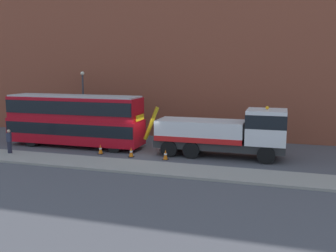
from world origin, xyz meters
name	(u,v)px	position (x,y,z in m)	size (l,w,h in m)	color
ground_plane	(148,152)	(0.00, 0.00, 0.00)	(120.00, 120.00, 0.00)	#4C4C51
near_kerb	(125,166)	(0.00, -4.20, 0.07)	(60.00, 2.80, 0.15)	gray
building_facade	(175,46)	(0.00, 7.10, 8.07)	(60.00, 1.50, 16.00)	brown
recovery_tow_truck	(226,132)	(5.68, 0.31, 1.76)	(10.14, 2.67, 3.67)	#2D2D2D
double_decker_bus	(75,119)	(-6.20, 0.31, 2.23)	(11.06, 2.59, 4.06)	#B70C19
pedestrian_onlooker	(9,142)	(-9.14, -3.66, 0.99)	(0.40, 0.47, 1.71)	#232333
traffic_cone_near_bus	(101,149)	(-3.09, -1.44, 0.34)	(0.36, 0.36, 0.72)	orange
traffic_cone_midway	(131,152)	(-0.60, -1.67, 0.34)	(0.36, 0.36, 0.72)	orange
traffic_cone_near_truck	(165,155)	(1.93, -1.71, 0.34)	(0.36, 0.36, 0.72)	orange
street_lamp	(83,98)	(-8.00, 4.91, 3.47)	(0.36, 0.36, 5.83)	#38383D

